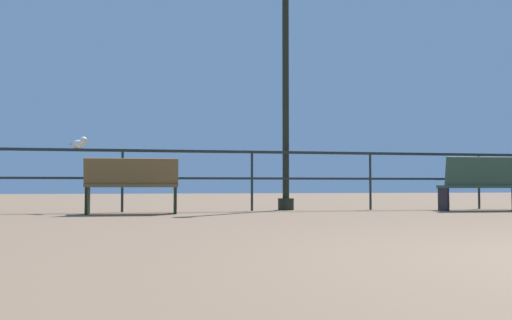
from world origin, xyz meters
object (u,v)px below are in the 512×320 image
Objects in this scene: bench_near_right at (483,182)px; seagull_on_rail at (79,143)px; bench_near_left at (132,183)px; lamppost_center at (286,89)px.

bench_near_right is 4.63× the size of seagull_on_rail.
lamppost_center is at bearing 20.24° from bench_near_left.
seagull_on_rail is at bearing 173.78° from bench_near_right.
seagull_on_rail is (-7.23, 0.79, 0.66)m from bench_near_right.
seagull_on_rail is at bearing 138.81° from bench_near_left.
lamppost_center reaches higher than seagull_on_rail.
seagull_on_rail is at bearing -175.80° from lamppost_center.
bench_near_left is at bearing -159.76° from lamppost_center.
lamppost_center reaches higher than bench_near_left.
lamppost_center is (-3.48, 1.06, 1.78)m from bench_near_right.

